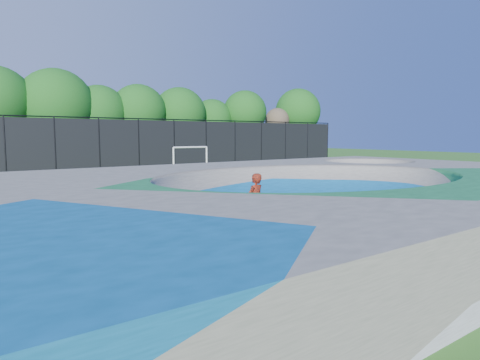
% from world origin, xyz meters
% --- Properties ---
extents(ground, '(120.00, 120.00, 0.00)m').
position_xyz_m(ground, '(0.00, 0.00, 0.00)').
color(ground, '#2C641B').
rests_on(ground, ground).
extents(skate_deck, '(22.00, 14.00, 1.50)m').
position_xyz_m(skate_deck, '(0.00, 0.00, 0.75)').
color(skate_deck, gray).
rests_on(skate_deck, ground).
extents(skater, '(0.68, 0.52, 1.67)m').
position_xyz_m(skater, '(-2.56, -0.15, 0.84)').
color(skater, red).
rests_on(skater, ground).
extents(skateboard, '(0.81, 0.34, 0.05)m').
position_xyz_m(skateboard, '(-2.56, -0.15, 0.03)').
color(skateboard, black).
rests_on(skateboard, ground).
extents(soccer_goal, '(2.93, 0.12, 1.93)m').
position_xyz_m(soccer_goal, '(5.71, 17.92, 1.34)').
color(soccer_goal, white).
rests_on(soccer_goal, ground).
extents(fence, '(48.09, 0.09, 4.04)m').
position_xyz_m(fence, '(0.00, 21.00, 2.10)').
color(fence, black).
rests_on(fence, ground).
extents(treeline, '(51.83, 7.72, 8.44)m').
position_xyz_m(treeline, '(-3.85, 26.14, 5.04)').
color(treeline, '#402D20').
rests_on(treeline, ground).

